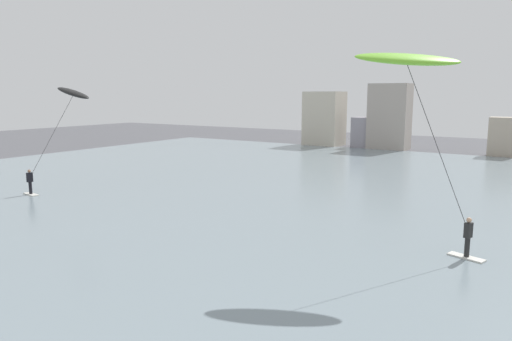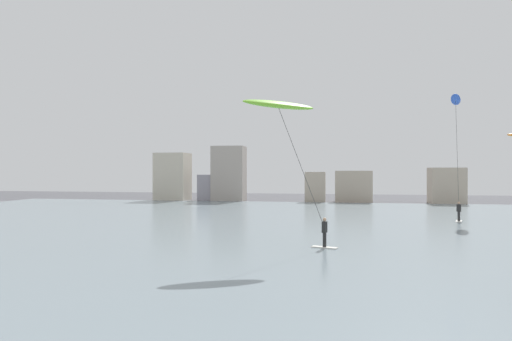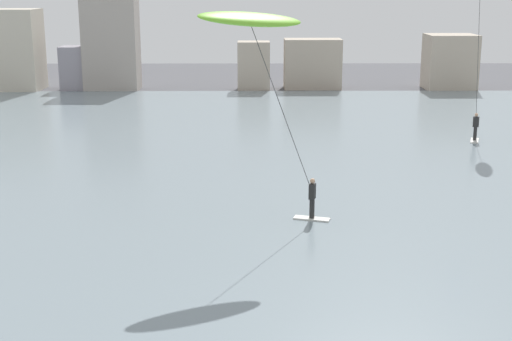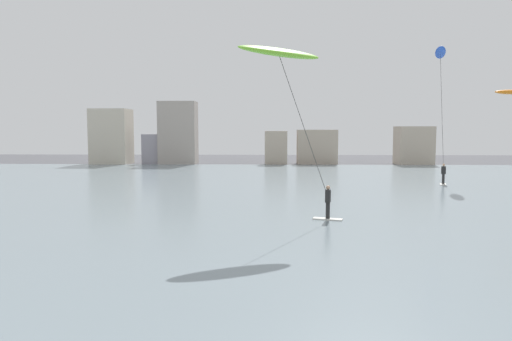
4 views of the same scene
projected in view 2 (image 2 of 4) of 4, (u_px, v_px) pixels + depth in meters
The scene contains 4 objects.
water_bay at pixel (296, 227), 32.81m from camera, with size 84.00×52.00×0.10m, color gray.
far_shore_buildings at pixel (266, 180), 61.12m from camera, with size 42.05×4.01×7.80m.
kitesurfer_blue at pixel (456, 115), 38.70m from camera, with size 1.78×5.37×11.15m.
kitesurfer_lime at pixel (282, 114), 22.99m from camera, with size 5.14×3.01×8.16m.
Camera 2 is at (2.82, -1.64, 4.31)m, focal length 30.55 mm.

